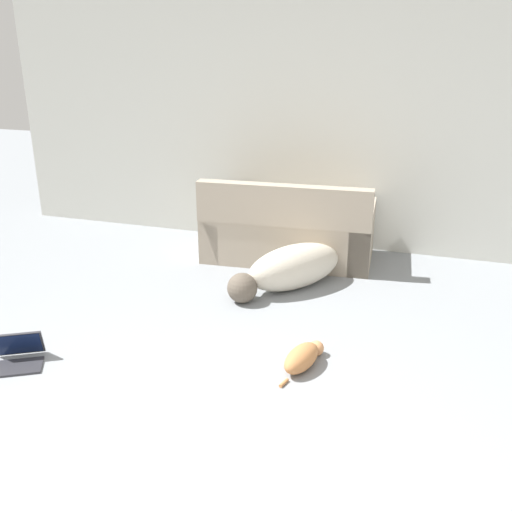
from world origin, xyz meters
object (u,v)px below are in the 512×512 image
(couch, at_px, (288,232))
(dog, at_px, (290,269))
(cat, at_px, (303,357))
(laptop_open, at_px, (19,353))

(couch, height_order, dog, couch)
(cat, bearing_deg, couch, 33.31)
(dog, bearing_deg, laptop_open, -0.96)
(cat, relative_size, laptop_open, 1.29)
(cat, bearing_deg, dog, 34.37)
(dog, bearing_deg, cat, 57.19)
(cat, xyz_separation_m, laptop_open, (-1.88, -0.53, -0.01))
(laptop_open, bearing_deg, couch, 33.51)
(couch, relative_size, dog, 1.43)
(couch, distance_m, laptop_open, 2.81)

